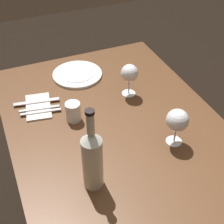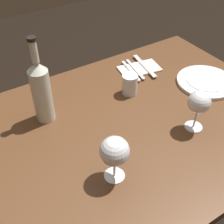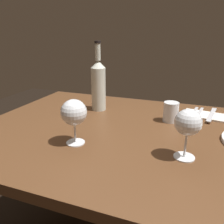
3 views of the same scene
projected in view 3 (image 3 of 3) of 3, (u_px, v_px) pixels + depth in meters
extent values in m
cube|color=#56351E|center=(135.00, 135.00, 0.91)|extent=(1.30, 0.90, 0.04)
cylinder|color=#412816|center=(66.00, 149.00, 1.56)|extent=(0.06, 0.06, 0.70)
cylinder|color=white|center=(184.00, 157.00, 0.71)|extent=(0.07, 0.07, 0.00)
cylinder|color=white|center=(185.00, 145.00, 0.70)|extent=(0.01, 0.01, 0.08)
sphere|color=white|center=(188.00, 122.00, 0.67)|extent=(0.08, 0.08, 0.08)
cylinder|color=maroon|center=(188.00, 124.00, 0.68)|extent=(0.06, 0.06, 0.02)
cylinder|color=white|center=(76.00, 143.00, 0.81)|extent=(0.07, 0.07, 0.00)
cylinder|color=white|center=(75.00, 132.00, 0.79)|extent=(0.01, 0.01, 0.08)
sphere|color=white|center=(74.00, 112.00, 0.77)|extent=(0.09, 0.09, 0.09)
cylinder|color=maroon|center=(74.00, 115.00, 0.77)|extent=(0.07, 0.07, 0.01)
cylinder|color=silver|center=(99.00, 89.00, 1.13)|extent=(0.07, 0.07, 0.21)
cone|color=silver|center=(98.00, 64.00, 1.09)|extent=(0.07, 0.07, 0.03)
cylinder|color=silver|center=(98.00, 52.00, 1.07)|extent=(0.03, 0.03, 0.08)
cylinder|color=black|center=(98.00, 42.00, 1.05)|extent=(0.03, 0.03, 0.01)
cylinder|color=white|center=(171.00, 112.00, 0.99)|extent=(0.07, 0.07, 0.09)
cylinder|color=silver|center=(170.00, 116.00, 1.00)|extent=(0.06, 0.06, 0.04)
cube|color=silver|center=(205.00, 115.00, 1.07)|extent=(0.21, 0.14, 0.01)
cube|color=silver|center=(199.00, 113.00, 1.07)|extent=(0.04, 0.18, 0.00)
cube|color=silver|center=(193.00, 113.00, 1.08)|extent=(0.04, 0.18, 0.00)
cube|color=silver|center=(212.00, 115.00, 1.06)|extent=(0.05, 0.21, 0.00)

